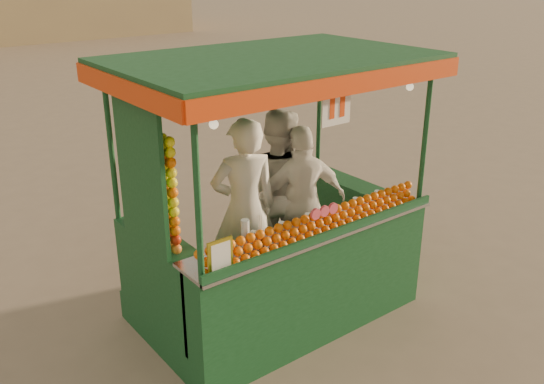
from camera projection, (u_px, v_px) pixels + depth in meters
ground at (266, 301)px, 6.12m from camera, size 90.00×90.00×0.00m
juice_cart at (275, 242)px, 5.56m from camera, size 2.80×1.81×2.54m
vendor_left at (244, 208)px, 5.46m from camera, size 0.73×0.59×1.73m
vendor_middle at (277, 190)px, 5.94m from camera, size 1.03×1.03×1.68m
vendor_right at (302, 202)px, 5.81m from camera, size 0.99×0.67×1.56m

